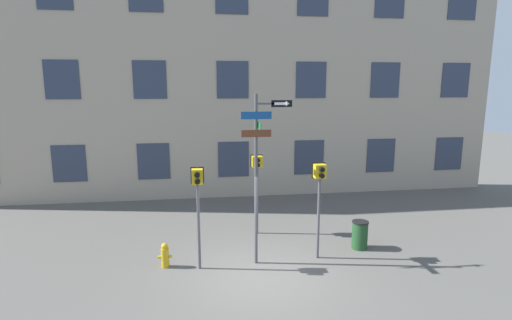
{
  "coord_description": "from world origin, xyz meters",
  "views": [
    {
      "loc": [
        -1.48,
        -9.53,
        4.94
      ],
      "look_at": [
        0.02,
        0.88,
        2.96
      ],
      "focal_mm": 28.0,
      "sensor_mm": 36.0,
      "label": 1
    }
  ],
  "objects_px": {
    "pedestrian_signal_across": "(257,172)",
    "street_sign_pole": "(259,164)",
    "pedestrian_signal_right": "(320,185)",
    "fire_hydrant": "(165,255)",
    "trash_bin": "(360,235)",
    "pedestrian_signal_left": "(198,191)"
  },
  "relations": [
    {
      "from": "street_sign_pole",
      "to": "pedestrian_signal_left",
      "type": "xyz_separation_m",
      "value": [
        -1.65,
        -0.12,
        -0.68
      ]
    },
    {
      "from": "fire_hydrant",
      "to": "street_sign_pole",
      "type": "bearing_deg",
      "value": -2.48
    },
    {
      "from": "pedestrian_signal_left",
      "to": "pedestrian_signal_right",
      "type": "xyz_separation_m",
      "value": [
        3.38,
        0.2,
        0.01
      ]
    },
    {
      "from": "pedestrian_signal_across",
      "to": "street_sign_pole",
      "type": "bearing_deg",
      "value": -97.3
    },
    {
      "from": "pedestrian_signal_right",
      "to": "pedestrian_signal_across",
      "type": "xyz_separation_m",
      "value": [
        -1.45,
        2.19,
        -0.08
      ]
    },
    {
      "from": "street_sign_pole",
      "to": "pedestrian_signal_left",
      "type": "relative_size",
      "value": 1.68
    },
    {
      "from": "pedestrian_signal_right",
      "to": "trash_bin",
      "type": "bearing_deg",
      "value": 18.18
    },
    {
      "from": "fire_hydrant",
      "to": "trash_bin",
      "type": "relative_size",
      "value": 0.8
    },
    {
      "from": "pedestrian_signal_right",
      "to": "trash_bin",
      "type": "height_order",
      "value": "pedestrian_signal_right"
    },
    {
      "from": "pedestrian_signal_right",
      "to": "fire_hydrant",
      "type": "distance_m",
      "value": 4.7
    },
    {
      "from": "pedestrian_signal_right",
      "to": "pedestrian_signal_across",
      "type": "distance_m",
      "value": 2.62
    },
    {
      "from": "pedestrian_signal_left",
      "to": "trash_bin",
      "type": "height_order",
      "value": "pedestrian_signal_left"
    },
    {
      "from": "trash_bin",
      "to": "pedestrian_signal_across",
      "type": "bearing_deg",
      "value": 149.75
    },
    {
      "from": "pedestrian_signal_right",
      "to": "trash_bin",
      "type": "distance_m",
      "value": 2.34
    },
    {
      "from": "street_sign_pole",
      "to": "trash_bin",
      "type": "xyz_separation_m",
      "value": [
        3.21,
        0.57,
        -2.42
      ]
    },
    {
      "from": "street_sign_pole",
      "to": "pedestrian_signal_across",
      "type": "distance_m",
      "value": 2.41
    },
    {
      "from": "street_sign_pole",
      "to": "fire_hydrant",
      "type": "xyz_separation_m",
      "value": [
        -2.58,
        0.11,
        -2.52
      ]
    },
    {
      "from": "pedestrian_signal_left",
      "to": "pedestrian_signal_right",
      "type": "distance_m",
      "value": 3.39
    },
    {
      "from": "pedestrian_signal_left",
      "to": "pedestrian_signal_right",
      "type": "relative_size",
      "value": 1.0
    },
    {
      "from": "pedestrian_signal_left",
      "to": "trash_bin",
      "type": "distance_m",
      "value": 5.21
    },
    {
      "from": "street_sign_pole",
      "to": "fire_hydrant",
      "type": "distance_m",
      "value": 3.61
    },
    {
      "from": "pedestrian_signal_left",
      "to": "trash_bin",
      "type": "xyz_separation_m",
      "value": [
        4.86,
        0.69,
        -1.74
      ]
    }
  ]
}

